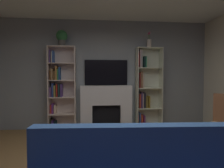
# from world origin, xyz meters

# --- Properties ---
(wall_back_accent) EXTENTS (5.46, 0.06, 2.77)m
(wall_back_accent) POSITION_xyz_m (0.00, 2.67, 1.38)
(wall_back_accent) COLOR gray
(wall_back_accent) RESTS_ON ground_plane
(fireplace) EXTENTS (1.40, 0.50, 1.10)m
(fireplace) POSITION_xyz_m (0.00, 2.53, 0.57)
(fireplace) COLOR white
(fireplace) RESTS_ON ground_plane
(tv) EXTENTS (1.09, 0.06, 0.65)m
(tv) POSITION_xyz_m (0.00, 2.61, 1.43)
(tv) COLOR black
(tv) RESTS_ON fireplace
(bookshelf_left) EXTENTS (0.65, 0.32, 2.06)m
(bookshelf_left) POSITION_xyz_m (-1.16, 2.52, 1.02)
(bookshelf_left) COLOR beige
(bookshelf_left) RESTS_ON ground_plane
(bookshelf_right) EXTENTS (0.65, 0.31, 2.06)m
(bookshelf_right) POSITION_xyz_m (1.01, 2.53, 0.99)
(bookshelf_right) COLOR silver
(bookshelf_right) RESTS_ON ground_plane
(potted_plant) EXTENTS (0.27, 0.27, 0.40)m
(potted_plant) POSITION_xyz_m (-1.09, 2.49, 2.29)
(potted_plant) COLOR #555451
(potted_plant) RESTS_ON bookshelf_left
(vase_with_flowers) EXTENTS (0.12, 0.12, 0.41)m
(vase_with_flowers) POSITION_xyz_m (1.09, 2.49, 2.21)
(vase_with_flowers) COLOR beige
(vase_with_flowers) RESTS_ON bookshelf_right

